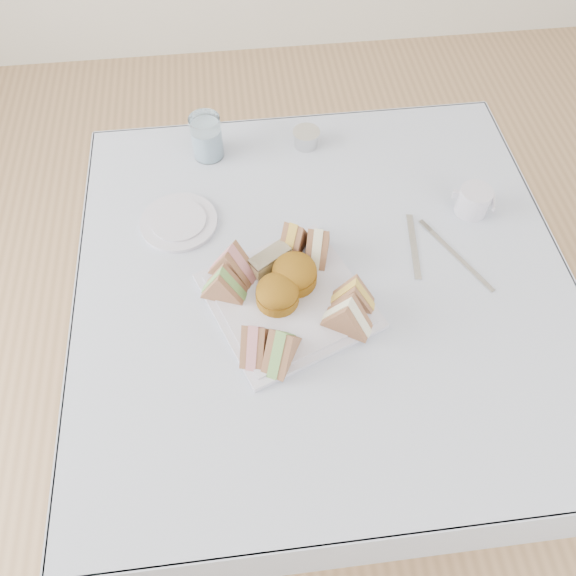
{
  "coord_description": "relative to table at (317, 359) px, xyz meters",
  "views": [
    {
      "loc": [
        -0.15,
        -0.66,
        1.69
      ],
      "look_at": [
        -0.08,
        -0.06,
        0.8
      ],
      "focal_mm": 35.0,
      "sensor_mm": 36.0,
      "label": 1
    }
  ],
  "objects": [
    {
      "name": "fork",
      "position": [
        0.29,
        0.0,
        0.38
      ],
      "size": [
        0.1,
        0.18,
        0.0
      ],
      "primitive_type": "cube",
      "rotation": [
        0.0,
        0.0,
        0.46
      ],
      "color": "silver",
      "rests_on": "tablecloth"
    },
    {
      "name": "sandwich_fl_a",
      "position": [
        -0.16,
        -0.16,
        0.43
      ],
      "size": [
        0.07,
        0.1,
        0.08
      ],
      "primitive_type": null,
      "rotation": [
        0.0,
        0.0,
        1.29
      ],
      "color": "brown",
      "rests_on": "serving_plate"
    },
    {
      "name": "floor",
      "position": [
        0.0,
        0.0,
        -0.37
      ],
      "size": [
        4.0,
        4.0,
        0.0
      ],
      "primitive_type": "plane",
      "color": "#9E7751",
      "rests_on": "ground"
    },
    {
      "name": "tablecloth",
      "position": [
        0.0,
        0.0,
        0.37
      ],
      "size": [
        1.02,
        1.02,
        0.01
      ],
      "primitive_type": "cube",
      "color": "silver",
      "rests_on": "table"
    },
    {
      "name": "sandwich_br_b",
      "position": [
        -0.06,
        0.07,
        0.43
      ],
      "size": [
        0.08,
        0.1,
        0.08
      ],
      "primitive_type": null,
      "rotation": [
        0.0,
        0.0,
        -2.11
      ],
      "color": "brown",
      "rests_on": "serving_plate"
    },
    {
      "name": "sandwich_bl_a",
      "position": [
        -0.21,
        -0.03,
        0.43
      ],
      "size": [
        0.1,
        0.07,
        0.08
      ],
      "primitive_type": null,
      "rotation": [
        0.0,
        0.0,
        2.78
      ],
      "color": "brown",
      "rests_on": "serving_plate"
    },
    {
      "name": "serving_plate",
      "position": [
        -0.08,
        -0.06,
        0.38
      ],
      "size": [
        0.38,
        0.38,
        0.01
      ],
      "primitive_type": "cube",
      "rotation": [
        0.0,
        0.0,
        0.37
      ],
      "color": "silver",
      "rests_on": "tablecloth"
    },
    {
      "name": "sandwich_br_a",
      "position": [
        -0.01,
        0.05,
        0.43
      ],
      "size": [
        0.07,
        0.1,
        0.08
      ],
      "primitive_type": null,
      "rotation": [
        0.0,
        0.0,
        -1.86
      ],
      "color": "brown",
      "rests_on": "serving_plate"
    },
    {
      "name": "creamer_jug",
      "position": [
        0.35,
        0.14,
        0.41
      ],
      "size": [
        0.09,
        0.09,
        0.06
      ],
      "primitive_type": "cylinder",
      "rotation": [
        0.0,
        0.0,
        -0.33
      ],
      "color": "silver",
      "rests_on": "tablecloth"
    },
    {
      "name": "pastry_slice",
      "position": [
        -0.11,
        0.03,
        0.41
      ],
      "size": [
        0.09,
        0.08,
        0.04
      ],
      "primitive_type": "cube",
      "rotation": [
        0.0,
        0.0,
        0.58
      ],
      "color": "beige",
      "rests_on": "serving_plate"
    },
    {
      "name": "sandwich_fr_a",
      "position": [
        0.04,
        -0.08,
        0.43
      ],
      "size": [
        0.09,
        0.06,
        0.08
      ],
      "primitive_type": null,
      "rotation": [
        0.0,
        0.0,
        -0.29
      ],
      "color": "brown",
      "rests_on": "serving_plate"
    },
    {
      "name": "knife",
      "position": [
        0.2,
        0.05,
        0.38
      ],
      "size": [
        0.04,
        0.18,
        0.0
      ],
      "primitive_type": "cube",
      "rotation": [
        0.0,
        0.0,
        -0.14
      ],
      "color": "silver",
      "rests_on": "tablecloth"
    },
    {
      "name": "scone_right",
      "position": [
        -0.06,
        -0.02,
        0.42
      ],
      "size": [
        0.13,
        0.13,
        0.06
      ],
      "primitive_type": "cylinder",
      "rotation": [
        0.0,
        0.0,
        0.6
      ],
      "color": "brown",
      "rests_on": "serving_plate"
    },
    {
      "name": "tea_strainer",
      "position": [
        0.02,
        0.4,
        0.39
      ],
      "size": [
        0.08,
        0.08,
        0.04
      ],
      "primitive_type": "cylinder",
      "rotation": [
        0.0,
        0.0,
        0.32
      ],
      "color": "silver",
      "rests_on": "tablecloth"
    },
    {
      "name": "sandwich_fl_b",
      "position": [
        -0.11,
        -0.18,
        0.43
      ],
      "size": [
        0.09,
        0.11,
        0.09
      ],
      "primitive_type": null,
      "rotation": [
        0.0,
        0.0,
        1.07
      ],
      "color": "brown",
      "rests_on": "serving_plate"
    },
    {
      "name": "table",
      "position": [
        0.0,
        0.0,
        0.0
      ],
      "size": [
        0.9,
        0.9,
        0.74
      ],
      "primitive_type": "cube",
      "color": "brown",
      "rests_on": "floor"
    },
    {
      "name": "sandwich_bl_b",
      "position": [
        -0.19,
        0.02,
        0.43
      ],
      "size": [
        0.11,
        0.09,
        0.09
      ],
      "primitive_type": null,
      "rotation": [
        0.0,
        0.0,
        2.59
      ],
      "color": "brown",
      "rests_on": "serving_plate"
    },
    {
      "name": "scone_left",
      "position": [
        -0.1,
        -0.06,
        0.42
      ],
      "size": [
        0.11,
        0.11,
        0.06
      ],
      "primitive_type": "cylinder",
      "rotation": [
        0.0,
        0.0,
        0.46
      ],
      "color": "brown",
      "rests_on": "serving_plate"
    },
    {
      "name": "sandwich_fr_b",
      "position": [
        0.02,
        -0.13,
        0.43
      ],
      "size": [
        0.11,
        0.09,
        0.09
      ],
      "primitive_type": null,
      "rotation": [
        0.0,
        0.0,
        -0.54
      ],
      "color": "brown",
      "rests_on": "serving_plate"
    },
    {
      "name": "side_plate",
      "position": [
        -0.3,
        0.18,
        0.38
      ],
      "size": [
        0.22,
        0.22,
        0.01
      ],
      "primitive_type": "cylinder",
      "rotation": [
        0.0,
        0.0,
        -0.42
      ],
      "color": "silver",
      "rests_on": "tablecloth"
    },
    {
      "name": "water_glass",
      "position": [
        -0.22,
        0.39,
        0.43
      ],
      "size": [
        0.1,
        0.1,
        0.11
      ],
      "primitive_type": "cylinder",
      "rotation": [
        0.0,
        0.0,
        0.38
      ],
      "color": "white",
      "rests_on": "tablecloth"
    }
  ]
}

